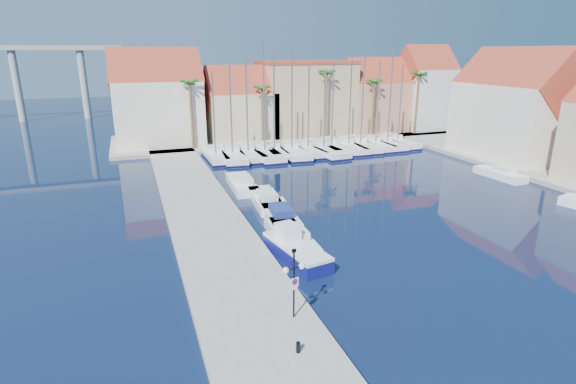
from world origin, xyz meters
The scene contains 37 objects.
ground centered at (0.00, 0.00, 0.00)m, with size 260.00×260.00×0.00m, color black.
quay_west centered at (-9.00, 13.50, 0.25)m, with size 6.00×77.00×0.50m, color gray.
shore_north centered at (10.00, 48.00, 0.25)m, with size 54.00×16.00×0.50m, color gray.
shore_east centered at (32.00, 15.00, 0.25)m, with size 12.00×60.00×0.50m, color gray.
lamp_post centered at (-7.18, -1.52, 2.99)m, with size 1.27×0.53×3.79m.
bollard centered at (-7.96, -4.23, 0.76)m, with size 0.20×0.20×0.51m, color black.
fishing_boat centered at (-4.40, 5.75, 0.70)m, with size 3.03×6.30×2.11m.
motorboat_west_0 centered at (-3.75, 8.23, 0.51)m, with size 2.50×7.13×1.40m.
motorboat_west_1 centered at (-3.12, 12.95, 0.51)m, with size 3.04×7.41×1.40m.
motorboat_west_2 centered at (-3.02, 17.15, 0.51)m, with size 2.76×7.01×1.40m.
motorboat_west_3 centered at (-3.82, 22.84, 0.51)m, with size 2.67×7.29×1.40m.
motorboat_east_1 centered at (24.01, 17.03, 0.51)m, with size 2.30×6.09×1.40m.
sailboat_0 centered at (-4.08, 36.32, 0.58)m, with size 2.42×8.82×11.12m.
sailboat_1 centered at (-1.88, 36.19, 0.57)m, with size 3.64×10.68×11.80m.
sailboat_2 centered at (0.19, 36.50, 0.58)m, with size 3.31×10.26×12.53m.
sailboat_3 centered at (2.39, 36.12, 0.59)m, with size 3.00×11.20×14.58m.
sailboat_4 centered at (4.02, 36.76, 0.63)m, with size 2.98×8.88×13.63m.
sailboat_5 centered at (6.14, 35.97, 0.58)m, with size 3.58×11.18×13.58m.
sailboat_6 centered at (8.43, 35.84, 0.59)m, with size 2.77×9.32×11.83m.
sailboat_7 centered at (10.52, 35.52, 0.55)m, with size 3.71×11.60×11.21m.
sailboat_8 centered at (12.35, 36.66, 0.62)m, with size 2.93×9.55×13.98m.
sailboat_9 centered at (14.68, 36.08, 0.59)m, with size 2.96×10.07×13.01m.
sailboat_10 centered at (16.78, 36.42, 0.59)m, with size 3.52×10.57×13.59m.
sailboat_11 centered at (19.02, 36.12, 0.59)m, with size 2.69×9.45×12.16m.
sailboat_12 centered at (21.00, 36.08, 0.62)m, with size 2.81×9.29×13.75m.
sailboat_13 centered at (22.95, 36.55, 0.58)m, with size 2.97×9.48×11.57m.
building_0 centered at (-10.00, 47.00, 6.52)m, with size 12.30×9.00×13.50m.
building_1 centered at (2.00, 47.00, 5.30)m, with size 10.30×8.00×11.00m.
building_2 centered at (13.00, 48.00, 6.26)m, with size 14.20×10.20×11.50m.
building_3 centered at (25.00, 47.00, 5.86)m, with size 10.30×8.00×12.00m.
building_4 centered at (34.00, 46.00, 6.97)m, with size 8.30×8.00×14.00m.
building_6 centered at (32.00, 24.00, 6.52)m, with size 9.00×14.30×13.50m.
palm_0 centered at (-6.00, 42.00, 9.08)m, with size 2.60×2.60×10.15m.
palm_1 centered at (4.00, 42.00, 8.14)m, with size 2.60×2.60×9.15m.
palm_2 centered at (14.00, 42.00, 10.02)m, with size 2.60×2.60×11.15m.
palm_3 centered at (22.00, 42.00, 8.61)m, with size 2.60×2.60×9.65m.
palm_4 centered at (30.00, 42.00, 9.55)m, with size 2.60×2.60×10.65m.
Camera 1 is at (-14.11, -20.20, 13.48)m, focal length 28.00 mm.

